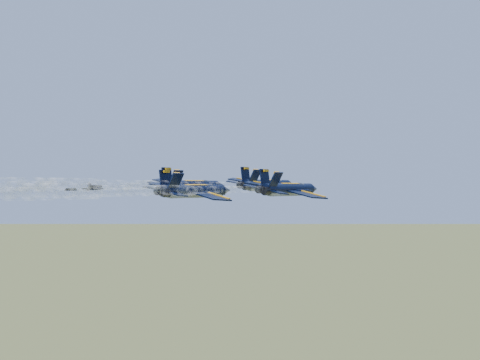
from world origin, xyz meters
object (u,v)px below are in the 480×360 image
(jet_left, at_px, (193,186))
(jet_right, at_px, (289,189))
(jet_slot, at_px, (195,191))
(jet_lead, at_px, (268,185))

(jet_left, distance_m, jet_right, 17.05)
(jet_right, distance_m, jet_slot, 13.57)
(jet_lead, distance_m, jet_slot, 19.63)
(jet_lead, xyz_separation_m, jet_slot, (-4.40, -19.13, 0.00))
(jet_slot, bearing_deg, jet_lead, 91.02)
(jet_left, bearing_deg, jet_right, -0.90)
(jet_lead, bearing_deg, jet_left, -131.97)
(jet_left, xyz_separation_m, jet_slot, (5.54, -12.41, 0.00))
(jet_lead, relative_size, jet_right, 1.00)
(jet_lead, bearing_deg, jet_slot, -88.98)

